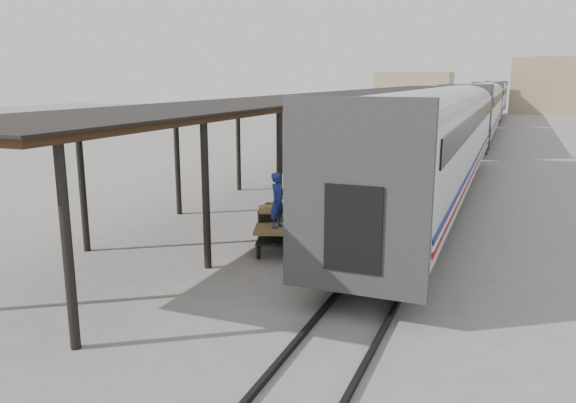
# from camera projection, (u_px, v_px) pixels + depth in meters

# --- Properties ---
(ground) EXTENTS (160.00, 160.00, 0.00)m
(ground) POSITION_uv_depth(u_px,v_px,m) (282.00, 252.00, 16.50)
(ground) COLOR slate
(ground) RESTS_ON ground
(train) EXTENTS (3.45, 76.01, 4.01)m
(train) POSITION_uv_depth(u_px,v_px,m) (478.00, 108.00, 45.39)
(train) COLOR silver
(train) RESTS_ON ground
(canopy) EXTENTS (4.90, 64.30, 4.15)m
(canopy) POSITION_uv_depth(u_px,v_px,m) (370.00, 93.00, 38.63)
(canopy) COLOR #422B19
(canopy) RESTS_ON ground
(rails) EXTENTS (1.54, 150.00, 0.12)m
(rails) POSITION_uv_depth(u_px,v_px,m) (476.00, 140.00, 46.13)
(rails) COLOR black
(rails) RESTS_ON ground
(building_left) EXTENTS (12.00, 8.00, 6.00)m
(building_left) POSITION_uv_depth(u_px,v_px,m) (414.00, 91.00, 93.81)
(building_left) COLOR tan
(building_left) RESTS_ON ground
(baggage_cart) EXTENTS (1.95, 2.67, 0.86)m
(baggage_cart) POSITION_uv_depth(u_px,v_px,m) (279.00, 228.00, 16.69)
(baggage_cart) COLOR brown
(baggage_cart) RESTS_ON ground
(suitcase_stack) EXTENTS (1.30, 1.33, 0.45)m
(suitcase_stack) POSITION_uv_depth(u_px,v_px,m) (275.00, 213.00, 16.90)
(suitcase_stack) COLOR #323234
(suitcase_stack) RESTS_ON baggage_cart
(luggage_tug) EXTENTS (1.55, 1.94, 1.50)m
(luggage_tug) POSITION_uv_depth(u_px,v_px,m) (347.00, 153.00, 33.12)
(luggage_tug) COLOR maroon
(luggage_tug) RESTS_ON ground
(porter) EXTENTS (0.45, 0.62, 1.58)m
(porter) POSITION_uv_depth(u_px,v_px,m) (278.00, 200.00, 15.80)
(porter) COLOR navy
(porter) RESTS_ON baggage_cart
(pedestrian) EXTENTS (1.09, 0.45, 1.86)m
(pedestrian) POSITION_uv_depth(u_px,v_px,m) (309.00, 158.00, 29.27)
(pedestrian) COLOR black
(pedestrian) RESTS_ON ground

